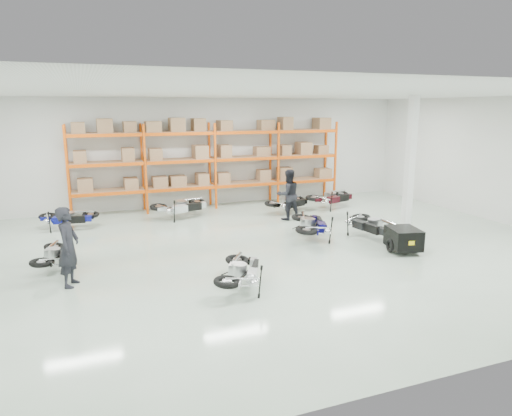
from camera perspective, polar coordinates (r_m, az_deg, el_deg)
name	(u,v)px	position (r m, az deg, el deg)	size (l,w,h in m)	color
room	(273,174)	(13.04, 2.12, 4.29)	(18.00, 18.00, 18.00)	#B2C7B5
pallet_rack	(212,153)	(19.11, -5.49, 6.83)	(11.28, 0.98, 3.62)	#E5530C
structural_column	(410,164)	(16.18, 18.68, 5.22)	(0.25, 0.25, 4.50)	white
moto_blue_centre	(311,221)	(14.54, 6.93, -1.58)	(0.87, 1.96, 1.20)	#080746
moto_silver_left	(242,267)	(10.52, -1.81, -7.36)	(0.77, 1.74, 1.06)	#B5B7BC
moto_black_far_left	(56,251)	(12.88, -23.74, -4.91)	(0.71, 1.60, 0.98)	black
moto_touring_right	(371,220)	(15.02, 14.20, -1.52)	(0.84, 1.88, 1.15)	black
trailer	(403,238)	(13.83, 17.94, -3.64)	(1.00, 1.73, 0.70)	black
moto_back_a	(68,214)	(16.91, -22.50, -0.73)	(0.76, 1.71, 1.05)	navy
moto_back_b	(181,203)	(17.43, -9.36, 0.65)	(0.86, 1.93, 1.18)	#B9BDC4
moto_back_c	(289,200)	(18.13, 4.10, 1.02)	(0.76, 1.72, 1.05)	black
moto_back_d	(332,194)	(19.17, 9.43, 1.69)	(0.85, 1.91, 1.17)	#3B0B13
person_left	(68,247)	(11.43, -22.40, -4.51)	(0.69, 0.45, 1.89)	black
person_back	(288,195)	(16.96, 4.03, 1.67)	(0.92, 0.71, 1.89)	black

